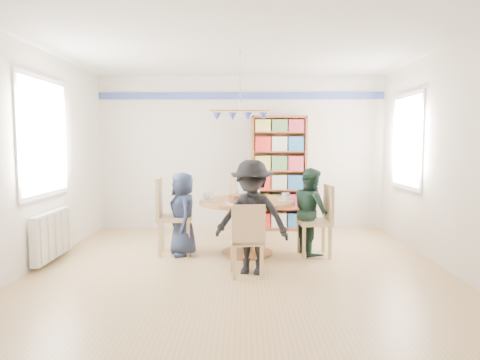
{
  "coord_description": "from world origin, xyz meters",
  "views": [
    {
      "loc": [
        0.05,
        -5.09,
        1.53
      ],
      "look_at": [
        0.0,
        0.4,
        1.05
      ],
      "focal_mm": 32.0,
      "sensor_mm": 36.0,
      "label": 1
    }
  ],
  "objects_px": {
    "chair_far": "(245,202)",
    "person_far": "(249,204)",
    "chair_near": "(247,237)",
    "person_right": "(311,211)",
    "radiator": "(52,235)",
    "dining_table": "(247,214)",
    "bookshelf": "(279,174)",
    "chair_right": "(320,217)",
    "chair_left": "(168,212)",
    "person_near": "(252,217)",
    "person_left": "(183,214)"
  },
  "relations": [
    {
      "from": "chair_far",
      "to": "person_far",
      "type": "bearing_deg",
      "value": -65.65
    },
    {
      "from": "chair_near",
      "to": "person_right",
      "type": "xyz_separation_m",
      "value": [
        0.89,
        1.05,
        0.13
      ]
    },
    {
      "from": "radiator",
      "to": "dining_table",
      "type": "height_order",
      "value": "dining_table"
    },
    {
      "from": "chair_far",
      "to": "chair_near",
      "type": "relative_size",
      "value": 1.24
    },
    {
      "from": "radiator",
      "to": "bookshelf",
      "type": "bearing_deg",
      "value": 33.54
    },
    {
      "from": "radiator",
      "to": "chair_far",
      "type": "distance_m",
      "value": 2.88
    },
    {
      "from": "chair_right",
      "to": "chair_near",
      "type": "distance_m",
      "value": 1.39
    },
    {
      "from": "person_far",
      "to": "chair_far",
      "type": "bearing_deg",
      "value": -62.67
    },
    {
      "from": "person_far",
      "to": "person_right",
      "type": "bearing_deg",
      "value": 136.83
    },
    {
      "from": "dining_table",
      "to": "chair_near",
      "type": "bearing_deg",
      "value": -90.34
    },
    {
      "from": "chair_left",
      "to": "person_near",
      "type": "distance_m",
      "value": 1.43
    },
    {
      "from": "radiator",
      "to": "person_far",
      "type": "relative_size",
      "value": 0.88
    },
    {
      "from": "radiator",
      "to": "chair_near",
      "type": "relative_size",
      "value": 1.18
    },
    {
      "from": "chair_right",
      "to": "dining_table",
      "type": "bearing_deg",
      "value": 177.35
    },
    {
      "from": "chair_near",
      "to": "person_near",
      "type": "height_order",
      "value": "person_near"
    },
    {
      "from": "chair_near",
      "to": "chair_left",
      "type": "bearing_deg",
      "value": 136.44
    },
    {
      "from": "dining_table",
      "to": "bookshelf",
      "type": "bearing_deg",
      "value": 71.19
    },
    {
      "from": "chair_right",
      "to": "radiator",
      "type": "bearing_deg",
      "value": -174.55
    },
    {
      "from": "radiator",
      "to": "person_near",
      "type": "bearing_deg",
      "value": -10.66
    },
    {
      "from": "person_far",
      "to": "chair_left",
      "type": "bearing_deg",
      "value": 42.13
    },
    {
      "from": "chair_right",
      "to": "bookshelf",
      "type": "height_order",
      "value": "bookshelf"
    },
    {
      "from": "chair_right",
      "to": "person_far",
      "type": "bearing_deg",
      "value": 134.58
    },
    {
      "from": "person_near",
      "to": "chair_right",
      "type": "bearing_deg",
      "value": 54.51
    },
    {
      "from": "chair_left",
      "to": "chair_far",
      "type": "relative_size",
      "value": 1.0
    },
    {
      "from": "chair_near",
      "to": "person_far",
      "type": "xyz_separation_m",
      "value": [
        0.04,
        1.93,
        0.1
      ]
    },
    {
      "from": "dining_table",
      "to": "chair_right",
      "type": "height_order",
      "value": "chair_right"
    },
    {
      "from": "chair_right",
      "to": "chair_left",
      "type": "bearing_deg",
      "value": 178.48
    },
    {
      "from": "radiator",
      "to": "chair_left",
      "type": "distance_m",
      "value": 1.5
    },
    {
      "from": "chair_right",
      "to": "chair_near",
      "type": "bearing_deg",
      "value": -135.81
    },
    {
      "from": "person_near",
      "to": "bookshelf",
      "type": "height_order",
      "value": "bookshelf"
    },
    {
      "from": "radiator",
      "to": "chair_near",
      "type": "xyz_separation_m",
      "value": [
        2.51,
        -0.63,
        0.12
      ]
    },
    {
      "from": "bookshelf",
      "to": "chair_far",
      "type": "bearing_deg",
      "value": -133.65
    },
    {
      "from": "person_near",
      "to": "person_right",
      "type": "bearing_deg",
      "value": 60.84
    },
    {
      "from": "person_right",
      "to": "person_far",
      "type": "relative_size",
      "value": 1.05
    },
    {
      "from": "chair_near",
      "to": "bookshelf",
      "type": "height_order",
      "value": "bookshelf"
    },
    {
      "from": "chair_right",
      "to": "person_far",
      "type": "xyz_separation_m",
      "value": [
        -0.95,
        0.97,
        0.04
      ]
    },
    {
      "from": "chair_left",
      "to": "chair_near",
      "type": "xyz_separation_m",
      "value": [
        1.08,
        -1.02,
        -0.11
      ]
    },
    {
      "from": "dining_table",
      "to": "person_left",
      "type": "relative_size",
      "value": 1.15
    },
    {
      "from": "radiator",
      "to": "person_far",
      "type": "xyz_separation_m",
      "value": [
        2.55,
        1.3,
        0.22
      ]
    },
    {
      "from": "bookshelf",
      "to": "radiator",
      "type": "bearing_deg",
      "value": -146.46
    },
    {
      "from": "chair_left",
      "to": "person_far",
      "type": "relative_size",
      "value": 0.93
    },
    {
      "from": "chair_right",
      "to": "chair_near",
      "type": "xyz_separation_m",
      "value": [
        -1.0,
        -0.97,
        -0.06
      ]
    },
    {
      "from": "person_right",
      "to": "person_near",
      "type": "bearing_deg",
      "value": 122.54
    },
    {
      "from": "person_left",
      "to": "person_right",
      "type": "distance_m",
      "value": 1.76
    },
    {
      "from": "chair_left",
      "to": "dining_table",
      "type": "bearing_deg",
      "value": -0.48
    },
    {
      "from": "chair_near",
      "to": "person_left",
      "type": "distance_m",
      "value": 1.31
    },
    {
      "from": "radiator",
      "to": "person_left",
      "type": "xyz_separation_m",
      "value": [
        1.64,
        0.34,
        0.22
      ]
    },
    {
      "from": "radiator",
      "to": "chair_right",
      "type": "bearing_deg",
      "value": 5.45
    },
    {
      "from": "person_right",
      "to": "bookshelf",
      "type": "xyz_separation_m",
      "value": [
        -0.32,
        1.62,
        0.38
      ]
    },
    {
      "from": "person_near",
      "to": "bookshelf",
      "type": "distance_m",
      "value": 2.59
    }
  ]
}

